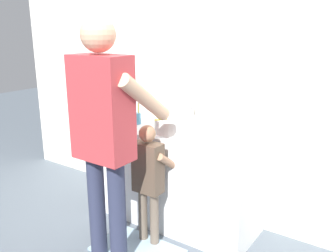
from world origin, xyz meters
The scene contains 9 objects.
ground_plane centered at (0.00, 0.00, 0.00)m, with size 14.00×14.00×0.00m, color slate.
back_wall centered at (0.00, 0.62, 1.35)m, with size 4.40×0.08×2.70m.
vanity_cabinet centered at (0.00, 0.30, 0.40)m, with size 1.34×0.54×0.81m, color white.
sink_basin centered at (0.00, 0.28, 0.86)m, with size 0.36×0.36×0.11m.
faucet centered at (0.00, 0.50, 0.89)m, with size 0.18×0.14×0.18m.
toothbrush_cup centered at (-0.42, 0.28, 0.86)m, with size 0.07×0.07×0.21m.
bath_mat centered at (0.00, -0.25, 0.01)m, with size 0.64×0.40×0.02m, color #99B7CC.
child_toddler centered at (0.00, -0.10, 0.57)m, with size 0.29×0.29×0.95m.
adult_parent centered at (-0.11, -0.42, 1.01)m, with size 0.52×0.55×1.68m.
Camera 1 is at (1.51, -2.03, 1.62)m, focal length 38.28 mm.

